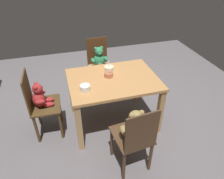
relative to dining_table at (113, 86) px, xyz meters
name	(u,v)px	position (x,y,z in m)	size (l,w,h in m)	color
ground_plane	(113,121)	(0.00, 0.00, -0.63)	(5.20, 5.20, 0.04)	slate
dining_table	(113,86)	(0.00, 0.00, 0.00)	(1.14, 0.84, 0.72)	#BA814A
teddy_chair_far_center	(100,64)	(0.00, 0.78, -0.06)	(0.38, 0.41, 0.94)	#4C2914
teddy_chair_near_left	(40,100)	(-0.93, 0.05, -0.08)	(0.37, 0.42, 0.91)	#4B361B
teddy_chair_near_front	(134,131)	(0.00, -0.79, -0.06)	(0.42, 0.44, 0.90)	#4A321F
porridge_bowl_terracotta_center	(109,74)	(-0.04, 0.07, 0.14)	(0.12, 0.12, 0.12)	#BB6A49
porridge_bowl_white_near_left	(85,88)	(-0.38, -0.15, 0.14)	(0.12, 0.12, 0.06)	silver
porridge_bowl_cream_far_center	(109,68)	(0.01, 0.23, 0.14)	(0.13, 0.14, 0.12)	beige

